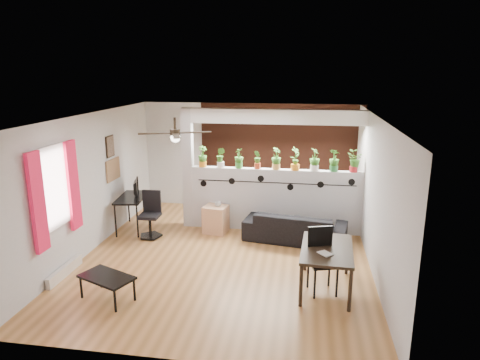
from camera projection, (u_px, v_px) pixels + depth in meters
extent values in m
cube|color=#966131|center=(226.00, 258.00, 8.01)|extent=(6.30, 7.10, 0.10)
cube|color=#B7B7BA|center=(248.00, 156.00, 10.56)|extent=(6.30, 0.04, 2.90)
cube|color=#B7B7BA|center=(175.00, 261.00, 4.78)|extent=(6.30, 0.04, 2.90)
cube|color=#B7B7BA|center=(89.00, 183.00, 8.06)|extent=(0.04, 7.10, 2.90)
cube|color=#B7B7BA|center=(376.00, 195.00, 7.28)|extent=(0.04, 7.10, 2.90)
cube|color=white|center=(225.00, 113.00, 7.33)|extent=(6.30, 7.10, 0.10)
cube|color=#BCBCC1|center=(275.00, 200.00, 9.14)|extent=(3.60, 0.18, 1.35)
cube|color=white|center=(277.00, 117.00, 8.69)|extent=(3.60, 0.18, 0.30)
cube|color=#BCBCC1|center=(188.00, 168.00, 9.27)|extent=(0.22, 0.20, 2.60)
cube|color=#97442B|center=(280.00, 158.00, 10.39)|extent=(3.90, 0.05, 2.60)
cube|color=black|center=(275.00, 183.00, 8.95)|extent=(3.31, 0.01, 0.02)
cylinder|color=black|center=(203.00, 184.00, 9.20)|extent=(0.14, 0.01, 0.14)
cylinder|color=black|center=(232.00, 181.00, 9.08)|extent=(0.14, 0.01, 0.14)
cylinder|color=black|center=(261.00, 179.00, 8.97)|extent=(0.14, 0.01, 0.14)
cylinder|color=black|center=(290.00, 187.00, 8.92)|extent=(0.14, 0.01, 0.14)
cylinder|color=black|center=(321.00, 185.00, 8.81)|extent=(0.14, 0.01, 0.14)
cylinder|color=black|center=(352.00, 182.00, 8.70)|extent=(0.14, 0.01, 0.14)
cube|color=white|center=(53.00, 187.00, 6.84)|extent=(0.02, 0.95, 1.25)
cube|color=white|center=(54.00, 187.00, 6.84)|extent=(0.04, 1.05, 1.35)
cube|color=red|center=(38.00, 203.00, 6.38)|extent=(0.06, 0.30, 1.55)
cube|color=red|center=(73.00, 185.00, 7.34)|extent=(0.06, 0.30, 1.55)
cube|color=silver|center=(65.00, 271.00, 7.20)|extent=(0.08, 1.00, 0.18)
cube|color=#8A6342|center=(113.00, 170.00, 8.95)|extent=(0.03, 0.60, 0.45)
cube|color=#8C7259|center=(110.00, 146.00, 8.77)|extent=(0.03, 0.30, 0.40)
cube|color=black|center=(110.00, 146.00, 8.77)|extent=(0.02, 0.34, 0.44)
cylinder|color=black|center=(175.00, 123.00, 7.20)|extent=(0.04, 0.04, 0.20)
cylinder|color=black|center=(175.00, 132.00, 7.24)|extent=(0.18, 0.18, 0.10)
sphere|color=white|center=(175.00, 137.00, 7.26)|extent=(0.17, 0.17, 0.17)
cube|color=black|center=(195.00, 132.00, 7.30)|extent=(0.55, 0.29, 0.01)
cube|color=black|center=(174.00, 130.00, 7.56)|extent=(0.29, 0.55, 0.01)
cube|color=black|center=(155.00, 133.00, 7.18)|extent=(0.55, 0.29, 0.01)
cube|color=black|center=(176.00, 136.00, 6.92)|extent=(0.29, 0.55, 0.01)
cylinder|color=orange|center=(203.00, 164.00, 9.19)|extent=(0.16, 0.16, 0.12)
imported|color=#235317|center=(203.00, 154.00, 9.14)|extent=(0.30, 0.29, 0.35)
cylinder|color=white|center=(221.00, 165.00, 9.13)|extent=(0.15, 0.15, 0.12)
imported|color=#235317|center=(221.00, 155.00, 9.08)|extent=(0.26, 0.23, 0.33)
cylinder|color=#3A8C32|center=(239.00, 165.00, 9.07)|extent=(0.15, 0.15, 0.12)
imported|color=#235317|center=(239.00, 156.00, 9.02)|extent=(0.24, 0.27, 0.33)
cylinder|color=#B43C1C|center=(257.00, 166.00, 9.01)|extent=(0.14, 0.14, 0.12)
imported|color=#235317|center=(258.00, 157.00, 8.97)|extent=(0.22, 0.24, 0.29)
cylinder|color=gold|center=(276.00, 166.00, 8.96)|extent=(0.17, 0.17, 0.12)
imported|color=#235317|center=(276.00, 156.00, 8.90)|extent=(0.26, 0.29, 0.36)
cylinder|color=orange|center=(295.00, 167.00, 8.90)|extent=(0.18, 0.18, 0.12)
imported|color=#235317|center=(295.00, 156.00, 8.84)|extent=(0.32, 0.33, 0.39)
cylinder|color=white|center=(314.00, 168.00, 8.84)|extent=(0.17, 0.17, 0.12)
imported|color=#235317|center=(315.00, 157.00, 8.78)|extent=(0.20, 0.25, 0.37)
cylinder|color=#2E803D|center=(334.00, 168.00, 8.78)|extent=(0.17, 0.17, 0.12)
imported|color=#235317|center=(334.00, 158.00, 8.72)|extent=(0.30, 0.28, 0.36)
cylinder|color=#B21C23|center=(354.00, 169.00, 8.72)|extent=(0.16, 0.16, 0.12)
imported|color=#235317|center=(354.00, 159.00, 8.67)|extent=(0.28, 0.26, 0.35)
imported|color=black|center=(295.00, 227.00, 8.66)|extent=(2.03, 1.06, 0.57)
cube|color=tan|center=(216.00, 219.00, 9.09)|extent=(0.54, 0.50, 0.58)
imported|color=gray|center=(218.00, 204.00, 9.00)|extent=(0.15, 0.15, 0.10)
cube|color=black|center=(132.00, 198.00, 9.16)|extent=(0.65, 1.08, 0.04)
cylinder|color=black|center=(115.00, 221.00, 8.80)|extent=(0.04, 0.04, 0.70)
cylinder|color=black|center=(137.00, 221.00, 8.79)|extent=(0.04, 0.04, 0.70)
cylinder|color=black|center=(129.00, 207.00, 9.71)|extent=(0.04, 0.04, 0.70)
cylinder|color=black|center=(149.00, 207.00, 9.70)|extent=(0.04, 0.04, 0.70)
imported|color=black|center=(134.00, 191.00, 9.27)|extent=(0.33, 0.15, 0.19)
cylinder|color=black|center=(151.00, 236.00, 8.86)|extent=(0.49, 0.49, 0.04)
cylinder|color=black|center=(150.00, 226.00, 8.81)|extent=(0.06, 0.06, 0.42)
cube|color=black|center=(150.00, 216.00, 8.75)|extent=(0.41, 0.41, 0.07)
cube|color=black|center=(152.00, 201.00, 8.86)|extent=(0.38, 0.06, 0.46)
cube|color=black|center=(327.00, 249.00, 6.63)|extent=(0.84, 1.32, 0.05)
cylinder|color=black|center=(301.00, 286.00, 6.22)|extent=(0.05, 0.05, 0.65)
cylinder|color=black|center=(350.00, 291.00, 6.08)|extent=(0.05, 0.05, 0.65)
cylinder|color=black|center=(306.00, 252.00, 7.36)|extent=(0.05, 0.05, 0.65)
cylinder|color=black|center=(347.00, 256.00, 7.22)|extent=(0.05, 0.05, 0.65)
imported|color=gray|center=(321.00, 255.00, 6.35)|extent=(0.25, 0.26, 0.02)
cube|color=black|center=(323.00, 263.00, 6.57)|extent=(0.52, 0.52, 0.03)
cube|color=black|center=(320.00, 242.00, 6.68)|extent=(0.39, 0.14, 0.52)
cube|color=black|center=(315.00, 284.00, 6.44)|extent=(0.03, 0.03, 0.49)
cube|color=black|center=(337.00, 282.00, 6.49)|extent=(0.03, 0.03, 0.49)
cube|color=black|center=(309.00, 258.00, 6.72)|extent=(0.03, 0.03, 1.00)
cube|color=black|center=(330.00, 257.00, 6.76)|extent=(0.03, 0.03, 1.00)
cube|color=black|center=(107.00, 277.00, 6.40)|extent=(0.93, 0.74, 0.04)
cylinder|color=black|center=(81.00, 287.00, 6.48)|extent=(0.04, 0.04, 0.35)
cylinder|color=black|center=(115.00, 301.00, 6.10)|extent=(0.04, 0.04, 0.35)
cylinder|color=black|center=(101.00, 278.00, 6.79)|extent=(0.04, 0.04, 0.35)
cylinder|color=black|center=(134.00, 290.00, 6.41)|extent=(0.04, 0.04, 0.35)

